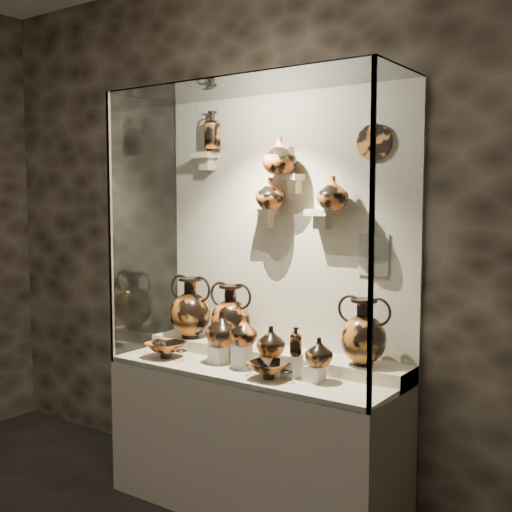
{
  "coord_description": "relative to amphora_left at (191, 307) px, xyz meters",
  "views": [
    {
      "loc": [
        2.05,
        -0.72,
        1.78
      ],
      "look_at": [
        -0.02,
        2.22,
        1.46
      ],
      "focal_mm": 45.0,
      "sensor_mm": 36.0,
      "label": 1
    }
  ],
  "objects": [
    {
      "name": "back_panel",
      "position": [
        0.59,
        0.18,
        0.51
      ],
      "size": [
        1.7,
        0.03,
        1.6
      ],
      "primitive_type": "cube",
      "color": "beige",
      "rests_on": "plinth"
    },
    {
      "name": "bracket_ca",
      "position": [
        0.49,
        0.1,
        0.61
      ],
      "size": [
        0.14,
        0.12,
        0.04
      ],
      "primitive_type": "cube",
      "color": "beige",
      "rests_on": "back_panel"
    },
    {
      "name": "wall_back",
      "position": [
        0.59,
        0.18,
        0.51
      ],
      "size": [
        5.0,
        0.02,
        3.2
      ],
      "primitive_type": "cube",
      "color": "#2D241C",
      "rests_on": "ground"
    },
    {
      "name": "glass_top",
      "position": [
        0.59,
        -0.14,
        1.3
      ],
      "size": [
        1.7,
        0.6,
        0.01
      ],
      "primitive_type": "cube",
      "color": "white",
      "rests_on": "back_panel"
    },
    {
      "name": "glass_right",
      "position": [
        1.44,
        -0.14,
        0.51
      ],
      "size": [
        0.01,
        0.6,
        1.6
      ],
      "primitive_type": "cube",
      "color": "white",
      "rests_on": "plinth"
    },
    {
      "name": "kylix_right",
      "position": [
        0.79,
        -0.29,
        -0.21
      ],
      "size": [
        0.31,
        0.27,
        0.11
      ],
      "primitive_type": null,
      "rotation": [
        0.0,
        0.0,
        0.16
      ],
      "color": "#A55C1F",
      "rests_on": "front_tier"
    },
    {
      "name": "glass_left",
      "position": [
        -0.26,
        -0.14,
        0.51
      ],
      "size": [
        0.01,
        0.6,
        1.6
      ],
      "primitive_type": "cube",
      "color": "white",
      "rests_on": "plinth"
    },
    {
      "name": "bracket_cc",
      "position": [
        0.87,
        0.1,
        0.61
      ],
      "size": [
        0.14,
        0.12,
        0.04
      ],
      "primitive_type": "cube",
      "color": "beige",
      "rests_on": "back_panel"
    },
    {
      "name": "amphora_mid",
      "position": [
        0.32,
        -0.0,
        -0.01
      ],
      "size": [
        0.38,
        0.38,
        0.36
      ],
      "primitive_type": null,
      "rotation": [
        0.0,
        0.0,
        -0.38
      ],
      "color": "#C55A22",
      "rests_on": "rear_tier"
    },
    {
      "name": "amphora_right",
      "position": [
        1.19,
        0.01,
        -0.01
      ],
      "size": [
        0.34,
        0.34,
        0.36
      ],
      "primitive_type": null,
      "rotation": [
        0.0,
        0.0,
        -0.23
      ],
      "color": "#A55C1F",
      "rests_on": "rear_tier"
    },
    {
      "name": "pedestal_a",
      "position": [
        0.37,
        -0.19,
        -0.21
      ],
      "size": [
        0.09,
        0.09,
        0.1
      ],
      "primitive_type": "cube",
      "color": "silver",
      "rests_on": "front_tier"
    },
    {
      "name": "frame_post_right",
      "position": [
        1.43,
        -0.43,
        0.51
      ],
      "size": [
        0.02,
        0.02,
        1.6
      ],
      "primitive_type": "cube",
      "color": "gray",
      "rests_on": "plinth"
    },
    {
      "name": "info_placard",
      "position": [
        1.17,
        0.16,
        0.38
      ],
      "size": [
        0.17,
        0.01,
        0.23
      ],
      "primitive_type": "cube",
      "color": "beige",
      "rests_on": "back_panel"
    },
    {
      "name": "amphora_left",
      "position": [
        0.0,
        0.0,
        0.0
      ],
      "size": [
        0.39,
        0.39,
        0.39
      ],
      "primitive_type": null,
      "rotation": [
        0.0,
        0.0,
        0.33
      ],
      "color": "#A55C1F",
      "rests_on": "rear_tier"
    },
    {
      "name": "front_tier",
      "position": [
        0.59,
        -0.14,
        -0.28
      ],
      "size": [
        1.68,
        0.58,
        0.03
      ],
      "primitive_type": "cube",
      "color": "#C2B296",
      "rests_on": "plinth"
    },
    {
      "name": "frame_post_left",
      "position": [
        -0.25,
        -0.43,
        0.51
      ],
      "size": [
        0.02,
        0.02,
        1.6
      ],
      "primitive_type": "cube",
      "color": "gray",
      "rests_on": "plinth"
    },
    {
      "name": "ovoid_vase_b",
      "position": [
        0.63,
        0.05,
        0.93
      ],
      "size": [
        0.26,
        0.26,
        0.21
      ],
      "primitive_type": "imported",
      "rotation": [
        0.0,
        0.0,
        0.35
      ],
      "color": "#C55A22",
      "rests_on": "bracket_cb"
    },
    {
      "name": "jug_c",
      "position": [
        0.73,
        -0.18,
        -0.09
      ],
      "size": [
        0.18,
        0.18,
        0.17
      ],
      "primitive_type": "imported",
      "rotation": [
        0.0,
        0.0,
        0.18
      ],
      "color": "#A55C1F",
      "rests_on": "pedestal_c"
    },
    {
      "name": "jug_a",
      "position": [
        0.39,
        -0.17,
        -0.06
      ],
      "size": [
        0.22,
        0.22,
        0.2
      ],
      "primitive_type": "imported",
      "rotation": [
        0.0,
        0.0,
        0.16
      ],
      "color": "#A55C1F",
      "rests_on": "pedestal_a"
    },
    {
      "name": "pedestal_b",
      "position": [
        0.54,
        -0.19,
        -0.2
      ],
      "size": [
        0.09,
        0.09,
        0.13
      ],
      "primitive_type": "cube",
      "color": "silver",
      "rests_on": "front_tier"
    },
    {
      "name": "wall_plate",
      "position": [
        1.17,
        0.15,
        0.98
      ],
      "size": [
        0.2,
        0.02,
        0.2
      ],
      "primitive_type": "cylinder",
      "rotation": [
        1.57,
        0.0,
        0.0
      ],
      "color": "#BE6525",
      "rests_on": "back_panel"
    },
    {
      "name": "kylix_left",
      "position": [
        0.04,
        -0.27,
        -0.2
      ],
      "size": [
        0.33,
        0.29,
        0.12
      ],
      "primitive_type": null,
      "rotation": [
        0.0,
        0.0,
        -0.17
      ],
      "color": "#C55A22",
      "rests_on": "front_tier"
    },
    {
      "name": "lekythos_small",
      "position": [
        0.9,
        -0.2,
        -0.06
      ],
      "size": [
        0.09,
        0.09,
        0.17
      ],
      "primitive_type": null,
      "rotation": [
        0.0,
        0.0,
        0.26
      ],
      "color": "#C55A22",
      "rests_on": "pedestal_d"
    },
    {
      "name": "rear_tier",
      "position": [
        0.59,
        0.04,
        -0.24
      ],
      "size": [
        1.7,
        0.25,
        0.1
      ],
      "primitive_type": "cube",
      "color": "#C2B296",
      "rests_on": "plinth"
    },
    {
      "name": "lekythos_tall",
      "position": [
        0.11,
        0.1,
        1.12
      ],
      "size": [
        0.15,
        0.15,
        0.28
      ],
      "primitive_type": null,
      "rotation": [
        0.0,
        0.0,
        -0.41
      ],
      "color": "#A55C1F",
      "rests_on": "bracket_ul"
    },
    {
      "name": "plinth",
      "position": [
        0.59,
        -0.14,
        -0.69
      ],
      "size": [
        1.7,
        0.6,
        0.8
      ],
      "primitive_type": "cube",
      "color": "beige",
      "rests_on": "floor"
    },
    {
      "name": "pedestal_d",
      "position": [
        0.87,
        -0.19,
        -0.2
      ],
      "size": [
        0.09,
        0.09,
        0.12
      ],
      "primitive_type": "cube",
      "color": "silver",
      "rests_on": "front_tier"
    },
    {
      "name": "glass_front",
      "position": [
        0.59,
        -0.43,
        0.51
      ],
      "size": [
        1.7,
        0.01,
        1.6
      ],
      "primitive_type": "cube",
      "color": "white",
      "rests_on": "plinth"
    },
    {
      "name": "pedestal_e",
      "position": [
        1.01,
        -0.19,
        -0.22
      ],
      "size": [
        0.09,
        0.09,
        0.08
      ],
      "primitive_type": "cube",
      "color": "silver",
      "rests_on": "front_tier"
    },
    {
      "name": "ovoid_vase_a",
      "position": [
        0.56,
        0.07,
        0.72
      ],
      "size": [
        0.19,
        0.19,
        0.18
      ],
      "primitive_type": "imported",
      "rotation": [
        0.0,
        0.0,
        -0.09
      ],
      "color": "#C55A22",
      "rests_on": "bracket_ca"
    },
    {
      "name": "bracket_ul",
      "position": [
        0.04,
        0.1,
        0.96
      ],
      "size": [
        0.14,
        0.12,
        0.04
      ],
      "primitive_type": "cube",
      "color": "beige",
      "rests_on": "back_panel"
    },
    {
      "name": "jug_b",
      "position": [
        0.56,
        -0.2,
        -0.05
      ],
      "size": [
        0.2,
        0.2,
        0.16
      ],
      "primitive_type": "imported",
      "rotation": [
        0.0,
        0.0,
        -0.4
      ],
      "color": "#C55A22",
      "rests_on": "pedestal_b"
    },
    {
      "name": "bracket_cb",
      "position": [
        0.69,
        0.1,
        0.81
      ],
      "size": [
        0.1,
        0.12,
        0.04
      ],
      "primitive_type": "cube",
      "color": "beige",
      "rests_on": "back_panel"
    },
    {
      "name": "ovoid_vase_c",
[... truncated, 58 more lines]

